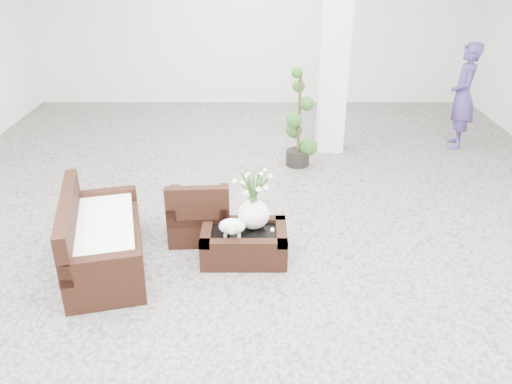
{
  "coord_description": "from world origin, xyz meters",
  "views": [
    {
      "loc": [
        -0.01,
        -5.15,
        3.09
      ],
      "look_at": [
        0.0,
        -0.1,
        0.62
      ],
      "focal_mm": 36.32,
      "sensor_mm": 36.0,
      "label": 1
    }
  ],
  "objects_px": {
    "armchair": "(199,206)",
    "loveseat": "(103,232)",
    "coffee_table": "(244,244)",
    "topiary": "(299,119)"
  },
  "relations": [
    {
      "from": "armchair",
      "to": "loveseat",
      "type": "height_order",
      "value": "loveseat"
    },
    {
      "from": "coffee_table",
      "to": "loveseat",
      "type": "distance_m",
      "value": 1.46
    },
    {
      "from": "armchair",
      "to": "loveseat",
      "type": "bearing_deg",
      "value": 31.83
    },
    {
      "from": "coffee_table",
      "to": "topiary",
      "type": "relative_size",
      "value": 0.61
    },
    {
      "from": "coffee_table",
      "to": "loveseat",
      "type": "xyz_separation_m",
      "value": [
        -1.43,
        -0.16,
        0.25
      ]
    },
    {
      "from": "armchair",
      "to": "loveseat",
      "type": "xyz_separation_m",
      "value": [
        -0.91,
        -0.65,
        0.04
      ]
    },
    {
      "from": "coffee_table",
      "to": "loveseat",
      "type": "relative_size",
      "value": 0.59
    },
    {
      "from": "armchair",
      "to": "loveseat",
      "type": "distance_m",
      "value": 1.12
    },
    {
      "from": "armchair",
      "to": "topiary",
      "type": "distance_m",
      "value": 2.46
    },
    {
      "from": "loveseat",
      "to": "coffee_table",
      "type": "bearing_deg",
      "value": -97.3
    }
  ]
}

